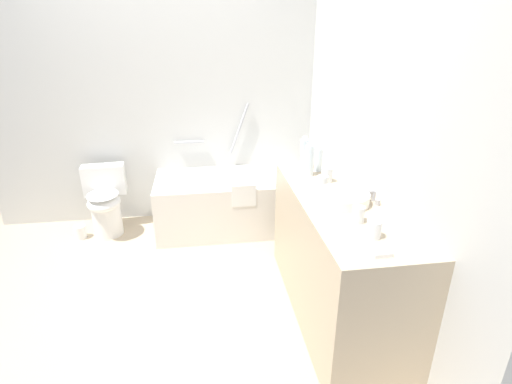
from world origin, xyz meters
TOP-DOWN VIEW (x-y plane):
  - ground_plane at (0.00, 0.00)m, footprint 3.98×3.98m
  - wall_back_tiled at (0.00, 1.40)m, footprint 3.38×0.10m
  - wall_right_mirror at (1.54, 0.00)m, footprint 0.10×3.09m
  - bathtub at (0.65, 0.99)m, footprint 1.50×0.72m
  - toilet at (-0.58, 1.04)m, footprint 0.40×0.51m
  - vanity_counter at (1.22, -0.39)m, footprint 0.55×1.51m
  - sink_basin at (1.20, -0.44)m, footprint 0.32×0.32m
  - sink_faucet at (1.39, -0.44)m, footprint 0.13×0.15m
  - water_bottle_0 at (1.13, 0.22)m, footprint 0.07×0.07m
  - water_bottle_1 at (1.13, 0.07)m, footprint 0.07×0.07m
  - water_bottle_2 at (1.22, 0.15)m, footprint 0.06×0.06m
  - drinking_glass_0 at (1.21, -0.88)m, footprint 0.08×0.08m
  - drinking_glass_1 at (1.15, -0.20)m, footprint 0.07×0.07m
  - drinking_glass_2 at (1.19, -0.70)m, footprint 0.07×0.07m
  - drinking_glass_3 at (1.22, -0.07)m, footprint 0.08×0.08m
  - soap_dish at (1.17, -1.04)m, footprint 0.09×0.06m
  - toilet_paper_roll at (-0.83, 0.95)m, footprint 0.11×0.11m

SIDE VIEW (x-z plane):
  - ground_plane at x=0.00m, z-range 0.00..0.00m
  - toilet_paper_roll at x=-0.83m, z-range 0.00..0.13m
  - bathtub at x=0.65m, z-range -0.30..0.88m
  - toilet at x=-0.58m, z-range 0.00..0.66m
  - vanity_counter at x=1.22m, z-range 0.00..0.86m
  - soap_dish at x=1.17m, z-range 0.86..0.88m
  - sink_faucet at x=1.39m, z-range 0.86..0.93m
  - sink_basin at x=1.20m, z-range 0.86..0.93m
  - drinking_glass_1 at x=1.15m, z-range 0.86..0.95m
  - drinking_glass_2 at x=1.19m, z-range 0.86..0.95m
  - drinking_glass_0 at x=1.21m, z-range 0.86..0.95m
  - drinking_glass_3 at x=1.22m, z-range 0.86..0.96m
  - water_bottle_2 at x=1.22m, z-range 0.85..1.05m
  - water_bottle_1 at x=1.13m, z-range 0.85..1.10m
  - water_bottle_0 at x=1.13m, z-range 0.85..1.10m
  - wall_back_tiled at x=0.00m, z-range 0.00..2.35m
  - wall_right_mirror at x=1.54m, z-range 0.00..2.35m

